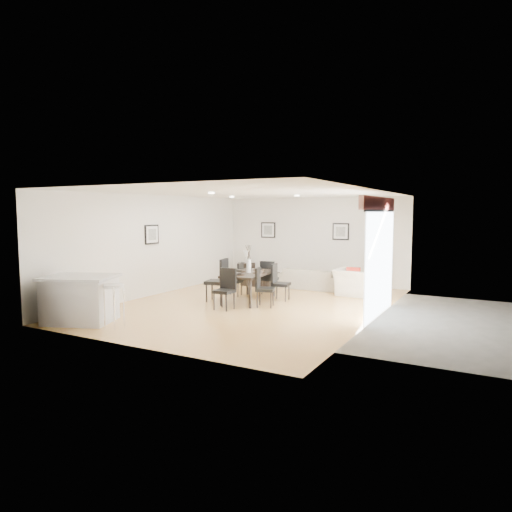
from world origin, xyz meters
The scene contains 26 objects.
ground centered at (0.00, 0.00, 0.00)m, with size 8.00×8.00×0.00m, color #DCAE5A.
wall_back centered at (0.00, 4.00, 1.35)m, with size 6.00×0.04×2.70m, color silver.
wall_front centered at (0.00, -4.00, 1.35)m, with size 6.00×0.04×2.70m, color silver.
wall_left centered at (-3.00, 0.00, 1.35)m, with size 0.04×8.00×2.70m, color silver.
wall_right centered at (3.00, 0.00, 1.35)m, with size 0.04×8.00×2.70m, color silver.
ceiling centered at (0.00, 0.00, 2.70)m, with size 6.00×8.00×0.02m, color white.
sofa centered at (0.38, 2.89, 0.29)m, with size 2.01×0.79×0.59m, color #9E9680.
armchair centered at (1.92, 2.39, 0.36)m, with size 1.11×0.97×0.72m, color white.
dining_table centered at (-0.31, 0.36, 0.65)m, with size 1.07×1.83×0.73m.
dining_chair_wnear centered at (-0.91, -0.05, 0.61)m, with size 0.58×0.58×1.09m.
dining_chair_wfar centered at (-0.93, 0.82, 0.50)m, with size 0.48×0.48×0.90m.
dining_chair_enear centered at (0.31, -0.10, 0.52)m, with size 0.52×0.52×0.93m.
dining_chair_efar centered at (0.31, 0.79, 0.52)m, with size 0.48×0.48×0.93m.
dining_chair_head centered at (-0.31, -0.72, 0.53)m, with size 0.43×0.43×0.95m.
dining_chair_foot centered at (-0.30, 1.45, 0.51)m, with size 0.45×0.45×0.92m.
vase centered at (-0.31, 0.36, 1.02)m, with size 0.91×1.39×0.71m.
coffee_table centered at (-1.19, 2.63, 0.21)m, with size 1.04×0.63×0.42m, color black.
side_table centered at (-2.26, 3.66, 0.28)m, with size 0.41×0.41×0.55m, color black.
table_lamp centered at (-2.26, 3.65, 0.82)m, with size 0.21×0.21×0.41m.
cushion centered at (1.81, 2.28, 0.59)m, with size 0.36×0.11×0.36m, color #AF2416.
kitchen_island centered at (-2.23, -3.23, 0.48)m, with size 1.66×1.48×0.96m.
bar_stool centered at (-1.28, -3.23, 0.73)m, with size 0.39×0.39×0.85m.
framed_print_back_left centered at (-1.60, 3.97, 1.65)m, with size 0.52×0.04×0.52m.
framed_print_back_right centered at (0.90, 3.97, 1.65)m, with size 0.52×0.04×0.52m.
framed_print_left_wall centered at (-2.97, -0.20, 1.65)m, with size 0.04×0.52×0.52m.
sliding_door centered at (2.96, 0.30, 1.66)m, with size 0.12×2.70×2.57m.
Camera 1 is at (5.31, -9.56, 2.24)m, focal length 32.00 mm.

